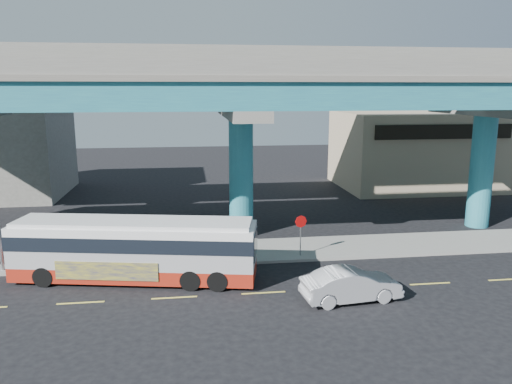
{
  "coord_description": "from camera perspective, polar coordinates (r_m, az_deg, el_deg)",
  "views": [
    {
      "loc": [
        -3.21,
        -21.27,
        9.02
      ],
      "look_at": [
        0.24,
        4.0,
        3.79
      ],
      "focal_mm": 35.0,
      "sensor_mm": 36.0,
      "label": 1
    }
  ],
  "objects": [
    {
      "name": "transit_bus",
      "position": [
        24.65,
        -13.68,
        -6.19
      ],
      "size": [
        11.88,
        4.77,
        2.98
      ],
      "rotation": [
        0.0,
        0.0,
        -0.2
      ],
      "color": "maroon",
      "rests_on": "ground"
    },
    {
      "name": "ground",
      "position": [
        23.33,
        0.75,
        -11.17
      ],
      "size": [
        120.0,
        120.0,
        0.0
      ],
      "primitive_type": "plane",
      "color": "black",
      "rests_on": "ground"
    },
    {
      "name": "sedan",
      "position": [
        22.41,
        10.82,
        -10.39
      ],
      "size": [
        2.47,
        4.68,
        1.43
      ],
      "primitive_type": "imported",
      "rotation": [
        0.0,
        0.0,
        1.68
      ],
      "color": "#B2B2B7",
      "rests_on": "ground"
    },
    {
      "name": "viaduct",
      "position": [
        30.54,
        -1.79,
        11.81
      ],
      "size": [
        52.0,
        12.4,
        11.7
      ],
      "color": "#205F79",
      "rests_on": "ground"
    },
    {
      "name": "parked_car",
      "position": [
        29.47,
        -24.81,
        -5.61
      ],
      "size": [
        1.84,
        4.2,
        1.4
      ],
      "primitive_type": "imported",
      "rotation": [
        0.0,
        0.0,
        1.59
      ],
      "color": "#313237",
      "rests_on": "sidewalk"
    },
    {
      "name": "lane_markings",
      "position": [
        23.05,
        0.87,
        -11.44
      ],
      "size": [
        58.0,
        0.12,
        0.01
      ],
      "color": "#D8C64C",
      "rests_on": "ground"
    },
    {
      "name": "building_beige",
      "position": [
        49.38,
        17.77,
        4.63
      ],
      "size": [
        14.0,
        10.23,
        7.0
      ],
      "color": "tan",
      "rests_on": "ground"
    },
    {
      "name": "stop_sign",
      "position": [
        27.13,
        5.14,
        -4.02
      ],
      "size": [
        0.67,
        0.17,
        2.25
      ],
      "rotation": [
        0.0,
        0.0,
        -0.19
      ],
      "color": "gray",
      "rests_on": "sidewalk"
    },
    {
      "name": "sidewalk",
      "position": [
        28.41,
        -0.9,
        -6.77
      ],
      "size": [
        70.0,
        4.0,
        0.15
      ],
      "primitive_type": "cube",
      "color": "gray",
      "rests_on": "ground"
    }
  ]
}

